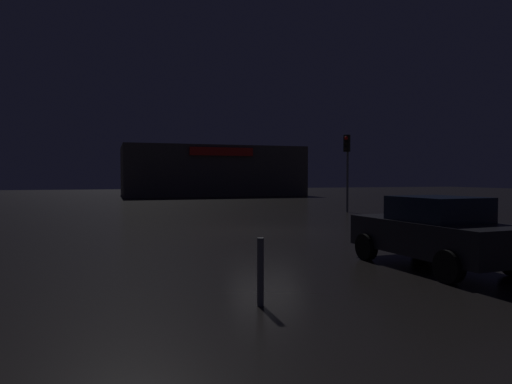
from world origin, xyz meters
name	(u,v)px	position (x,y,z in m)	size (l,w,h in m)	color
ground_plane	(267,232)	(0.00, 0.00, 0.00)	(120.00, 120.00, 0.00)	black
store_building	(211,171)	(5.18, 33.06, 2.57)	(18.48, 9.83, 5.13)	#4C4742
traffic_signal_opposite	(347,155)	(7.14, 7.07, 3.16)	(0.42, 0.42, 4.26)	#595B60
car_near	(435,232)	(1.30, -7.22, 0.77)	(2.08, 3.97, 1.53)	black
bollard_kerb_a	(260,272)	(-3.19, -8.84, 0.51)	(0.10, 0.10, 1.03)	#595B60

